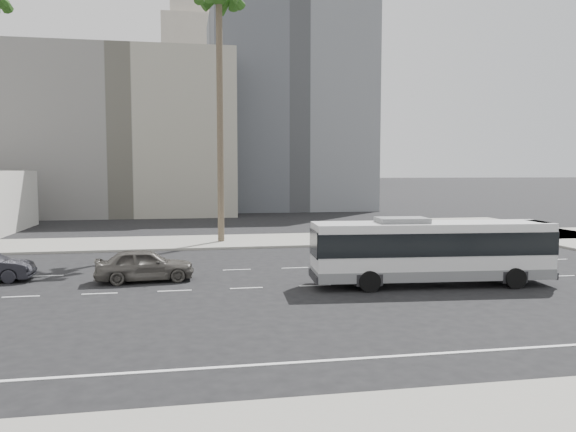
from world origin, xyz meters
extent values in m
plane|color=black|center=(0.00, 0.00, 0.00)|extent=(700.00, 700.00, 0.00)
cube|color=gray|center=(0.00, 15.50, 0.07)|extent=(120.00, 7.00, 0.15)
cube|color=gray|center=(-12.00, 45.00, 9.00)|extent=(24.00, 18.00, 18.00)
cube|color=#5A5D64|center=(8.00, 52.00, 13.00)|extent=(20.00, 20.00, 26.00)
cube|color=beige|center=(-2.00, 250.00, 22.00)|extent=(42.00, 42.00, 44.00)
cube|color=beige|center=(-2.00, 250.00, 60.00)|extent=(26.00, 26.00, 32.00)
cube|color=slate|center=(45.00, 230.00, 35.00)|extent=(26.00, 26.00, 70.00)
cube|color=slate|center=(70.00, 260.00, 30.00)|extent=(22.00, 22.00, 60.00)
cube|color=silver|center=(5.03, -0.76, 1.60)|extent=(10.47, 3.05, 2.31)
cube|color=black|center=(5.03, -0.76, 1.91)|extent=(10.53, 3.12, 0.98)
cube|color=slate|center=(5.03, -0.76, 0.58)|extent=(10.49, 3.09, 0.45)
cube|color=slate|center=(3.70, -0.76, 2.85)|extent=(2.24, 1.58, 0.27)
cube|color=#262628|center=(9.93, -0.76, 2.63)|extent=(0.65, 1.64, 0.27)
cylinder|color=black|center=(8.33, -1.90, 0.45)|extent=(0.89, 0.27, 0.89)
cylinder|color=black|center=(8.33, 0.38, 0.45)|extent=(0.89, 0.27, 0.89)
cylinder|color=black|center=(2.01, -1.90, 0.45)|extent=(0.89, 0.27, 0.89)
cylinder|color=black|center=(2.01, 0.38, 0.45)|extent=(0.89, 0.27, 0.89)
imported|color=#58544D|center=(-7.36, 2.41, 0.75)|extent=(2.12, 4.52, 1.49)
cylinder|color=brown|center=(-3.10, 15.13, 8.18)|extent=(0.45, 0.45, 16.36)
camera|label=1|loc=(-5.52, -23.48, 5.01)|focal=34.96mm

